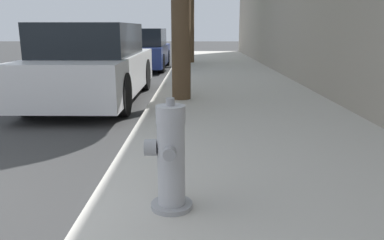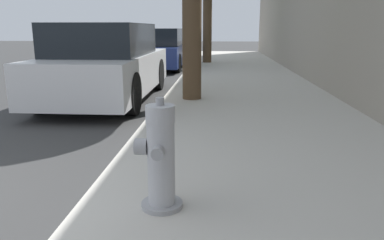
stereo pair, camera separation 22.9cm
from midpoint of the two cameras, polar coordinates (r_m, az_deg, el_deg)
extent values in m
cylinder|color=#97979C|center=(2.86, -5.45, -12.80)|extent=(0.31, 0.31, 0.04)
cylinder|color=#B2B2B7|center=(2.73, -5.61, -6.67)|extent=(0.20, 0.20, 0.62)
cylinder|color=#B2B2B7|center=(2.63, -5.80, 0.90)|extent=(0.21, 0.21, 0.12)
cylinder|color=#97979C|center=(2.61, -5.85, 2.77)|extent=(0.06, 0.06, 0.05)
cylinder|color=#97979C|center=(2.56, -6.00, -5.14)|extent=(0.09, 0.07, 0.09)
cylinder|color=#97979C|center=(2.82, -5.38, -3.34)|extent=(0.09, 0.07, 0.09)
cylinder|color=#97979C|center=(2.71, -8.71, -4.16)|extent=(0.09, 0.12, 0.12)
cube|color=silver|center=(7.67, -15.32, 6.94)|extent=(1.72, 4.37, 0.72)
cube|color=black|center=(7.46, -16.01, 11.73)|extent=(1.58, 2.40, 0.59)
cylinder|color=black|center=(9.21, -17.68, 6.62)|extent=(0.20, 0.72, 0.72)
cylinder|color=black|center=(8.85, -7.99, 6.86)|extent=(0.20, 0.72, 0.72)
cylinder|color=black|center=(6.71, -24.75, 3.54)|extent=(0.20, 0.72, 0.72)
cylinder|color=black|center=(6.21, -11.62, 3.79)|extent=(0.20, 0.72, 0.72)
cube|color=navy|center=(13.53, -7.96, 9.80)|extent=(1.66, 3.93, 0.65)
cube|color=black|center=(13.35, -8.15, 12.39)|extent=(1.52, 2.16, 0.58)
cylinder|color=black|center=(14.87, -10.14, 9.34)|extent=(0.20, 0.61, 0.61)
cylinder|color=black|center=(14.67, -4.31, 9.46)|extent=(0.20, 0.61, 0.61)
cylinder|color=black|center=(12.49, -12.18, 8.43)|extent=(0.20, 0.61, 0.61)
cylinder|color=black|center=(12.25, -5.26, 8.58)|extent=(0.20, 0.61, 0.61)
cylinder|color=brown|center=(6.99, -2.68, 15.43)|extent=(0.35, 0.35, 2.99)
cylinder|color=brown|center=(14.81, -0.81, 14.52)|extent=(0.34, 0.34, 2.96)
camera|label=1|loc=(0.11, -91.70, -0.42)|focal=35.00mm
camera|label=2|loc=(0.11, 88.30, 0.42)|focal=35.00mm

